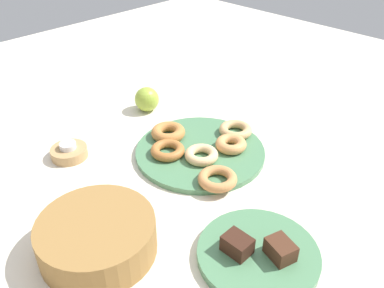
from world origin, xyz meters
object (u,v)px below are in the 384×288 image
donut_2 (231,144)px  basket (97,237)px  brownie_far (237,245)px  tealight (68,146)px  donut_plate (200,151)px  brownie_near (280,250)px  donut_3 (168,132)px  donut_5 (168,150)px  donut_0 (201,155)px  cake_plate (258,254)px  donut_4 (236,130)px  apple (147,99)px  donut_1 (217,179)px  candle_holder (69,152)px

donut_2 → basket: basket is taller
brownie_far → tealight: 0.52m
donut_plate → brownie_near: 0.38m
donut_2 → donut_3: bearing=25.6°
donut_plate → brownie_near: size_ratio=6.40×
donut_5 → basket: (-0.13, 0.30, 0.01)m
donut_3 → basket: (-0.19, 0.35, 0.01)m
donut_0 → cake_plate: 0.32m
donut_4 → tealight: bearing=56.3°
brownie_far → apple: bearing=-24.6°
brownie_near → tealight: size_ratio=1.25×
apple → donut_3: bearing=157.2°
donut_3 → tealight: 0.26m
donut_1 → candle_holder: size_ratio=0.98×
donut_3 → apple: bearing=-22.8°
donut_plate → candle_holder: size_ratio=3.61×
apple → donut_0: bearing=164.6°
donut_plate → donut_1: donut_1 is taller
donut_0 → donut_2: donut_2 is taller
donut_1 → donut_3: size_ratio=0.99×
donut_3 → donut_0: bearing=175.2°
brownie_near → donut_4: bearing=-39.8°
donut_plate → candle_holder: 0.33m
donut_2 → basket: size_ratio=0.36×
donut_5 → apple: 0.27m
donut_2 → donut_3: (0.16, 0.07, 0.00)m
donut_0 → cake_plate: donut_0 is taller
donut_plate → donut_0: (-0.03, 0.03, 0.02)m
donut_0 → cake_plate: bearing=153.0°
donut_1 → candle_holder: 0.39m
donut_0 → brownie_far: brownie_far is taller
tealight → donut_5: bearing=-137.3°
donut_3 → cake_plate: (-0.42, 0.16, -0.02)m
donut_plate → tealight: bearing=46.9°
donut_1 → tealight: bearing=26.2°
tealight → apple: 0.31m
donut_1 → donut_2: (0.07, -0.13, 0.00)m
donut_3 → basket: 0.40m
donut_3 → candle_holder: bearing=61.0°
donut_2 → donut_5: 0.16m
donut_3 → donut_4: donut_3 is taller
donut_2 → tealight: bearing=47.0°
tealight → brownie_far: bearing=-175.2°
donut_plate → cake_plate: (-0.31, 0.17, 0.00)m
donut_3 → donut_4: (-0.12, -0.14, -0.00)m
donut_2 → apple: apple is taller
donut_1 → brownie_far: (-0.16, 0.13, 0.01)m
basket → donut_3: bearing=-61.9°
donut_5 → brownie_near: brownie_near is taller
donut_2 → donut_4: donut_2 is taller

